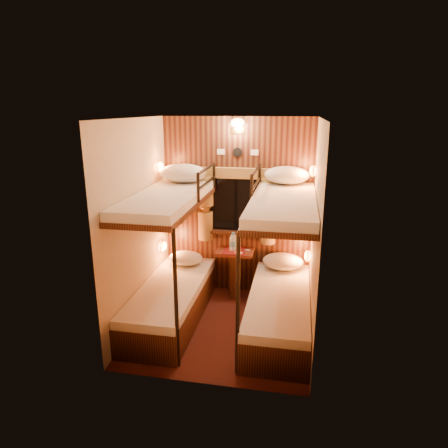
% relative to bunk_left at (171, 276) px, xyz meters
% --- Properties ---
extents(floor, '(2.10, 2.10, 0.00)m').
position_rel_bunk_left_xyz_m(floor, '(0.65, -0.07, -0.56)').
color(floor, '#35190E').
rests_on(floor, ground).
extents(ceiling, '(2.10, 2.10, 0.00)m').
position_rel_bunk_left_xyz_m(ceiling, '(0.65, -0.07, 1.84)').
color(ceiling, silver).
rests_on(ceiling, wall_back).
extents(wall_back, '(2.40, 0.00, 2.40)m').
position_rel_bunk_left_xyz_m(wall_back, '(0.65, 0.98, 0.64)').
color(wall_back, '#C6B293').
rests_on(wall_back, floor).
extents(wall_front, '(2.40, 0.00, 2.40)m').
position_rel_bunk_left_xyz_m(wall_front, '(0.65, -1.12, 0.64)').
color(wall_front, '#C6B293').
rests_on(wall_front, floor).
extents(wall_left, '(0.00, 2.40, 2.40)m').
position_rel_bunk_left_xyz_m(wall_left, '(-0.35, -0.07, 0.64)').
color(wall_left, '#C6B293').
rests_on(wall_left, floor).
extents(wall_right, '(0.00, 2.40, 2.40)m').
position_rel_bunk_left_xyz_m(wall_right, '(1.65, -0.07, 0.64)').
color(wall_right, '#C6B293').
rests_on(wall_right, floor).
extents(back_panel, '(2.00, 0.03, 2.40)m').
position_rel_bunk_left_xyz_m(back_panel, '(0.65, 0.97, 0.64)').
color(back_panel, black).
rests_on(back_panel, floor).
extents(bunk_left, '(0.72, 1.90, 1.82)m').
position_rel_bunk_left_xyz_m(bunk_left, '(0.00, 0.00, 0.00)').
color(bunk_left, black).
rests_on(bunk_left, floor).
extents(bunk_right, '(0.72, 1.90, 1.82)m').
position_rel_bunk_left_xyz_m(bunk_right, '(1.30, 0.00, 0.00)').
color(bunk_right, black).
rests_on(bunk_right, floor).
extents(window, '(1.00, 0.12, 0.79)m').
position_rel_bunk_left_xyz_m(window, '(0.65, 0.94, 0.62)').
color(window, black).
rests_on(window, back_panel).
extents(curtains, '(1.10, 0.22, 1.00)m').
position_rel_bunk_left_xyz_m(curtains, '(0.65, 0.90, 0.71)').
color(curtains, olive).
rests_on(curtains, back_panel).
extents(back_fixtures, '(0.54, 0.09, 0.48)m').
position_rel_bunk_left_xyz_m(back_fixtures, '(0.65, 0.93, 1.69)').
color(back_fixtures, black).
rests_on(back_fixtures, back_panel).
extents(reading_lamps, '(2.00, 0.20, 1.25)m').
position_rel_bunk_left_xyz_m(reading_lamps, '(0.65, 0.63, 0.68)').
color(reading_lamps, orange).
rests_on(reading_lamps, wall_left).
extents(table, '(0.50, 0.34, 0.66)m').
position_rel_bunk_left_xyz_m(table, '(0.65, 0.78, -0.14)').
color(table, '#5E2415').
rests_on(table, floor).
extents(bottle_left, '(0.08, 0.08, 0.26)m').
position_rel_bunk_left_xyz_m(bottle_left, '(0.63, 0.77, 0.20)').
color(bottle_left, '#99BFE5').
rests_on(bottle_left, table).
extents(bottle_right, '(0.06, 0.06, 0.22)m').
position_rel_bunk_left_xyz_m(bottle_right, '(0.61, 0.79, 0.18)').
color(bottle_right, '#99BFE5').
rests_on(bottle_right, table).
extents(sachet_a, '(0.11, 0.10, 0.01)m').
position_rel_bunk_left_xyz_m(sachet_a, '(0.72, 0.70, 0.09)').
color(sachet_a, silver).
rests_on(sachet_a, table).
extents(sachet_b, '(0.08, 0.06, 0.01)m').
position_rel_bunk_left_xyz_m(sachet_b, '(0.81, 0.84, 0.09)').
color(sachet_b, silver).
rests_on(sachet_b, table).
extents(pillow_lower_left, '(0.46, 0.33, 0.18)m').
position_rel_bunk_left_xyz_m(pillow_lower_left, '(-0.00, 0.65, -0.01)').
color(pillow_lower_left, silver).
rests_on(pillow_lower_left, bunk_left).
extents(pillow_lower_right, '(0.53, 0.38, 0.21)m').
position_rel_bunk_left_xyz_m(pillow_lower_right, '(1.30, 0.73, 0.00)').
color(pillow_lower_right, silver).
rests_on(pillow_lower_right, bunk_right).
extents(pillow_upper_left, '(0.59, 0.42, 0.23)m').
position_rel_bunk_left_xyz_m(pillow_upper_left, '(-0.00, 0.65, 1.15)').
color(pillow_upper_left, silver).
rests_on(pillow_upper_left, bunk_left).
extents(pillow_upper_right, '(0.56, 0.40, 0.22)m').
position_rel_bunk_left_xyz_m(pillow_upper_right, '(1.30, 0.77, 1.14)').
color(pillow_upper_right, silver).
rests_on(pillow_upper_right, bunk_right).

